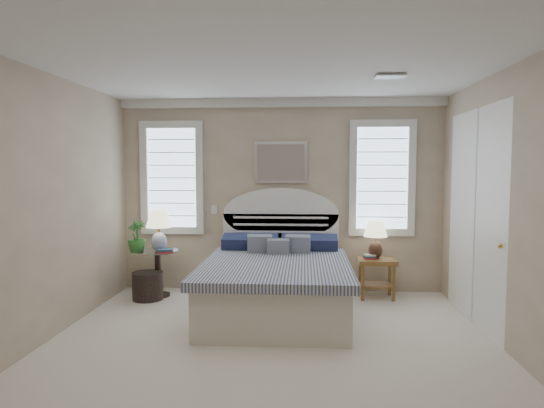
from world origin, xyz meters
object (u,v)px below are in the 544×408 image
Objects in this scene: side_table_left at (158,268)px; nightstand_right at (377,270)px; floor_pot at (148,286)px; lamp_right at (375,235)px; bed at (277,280)px; lamp_left at (159,226)px.

side_table_left is 2.95m from nightstand_right.
floor_pot is 3.11m from lamp_right.
lamp_right is at bearing 114.56° from nightstand_right.
side_table_left is 1.23× the size of lamp_right.
bed is 3.61× the size of side_table_left.
bed is 1.54m from lamp_right.
lamp_left is (-1.61, 0.53, 0.58)m from bed.
bed reaches higher than floor_pot.
floor_pot is at bearing -174.07° from lamp_right.
lamp_right is at bearing 2.68° from side_table_left.
bed reaches higher than lamp_right.
lamp_right is (2.93, 0.14, 0.46)m from side_table_left.
lamp_right is (2.89, 0.20, -0.13)m from lamp_left.
lamp_left is (0.13, 0.12, 0.79)m from floor_pot.
lamp_left is (-2.91, -0.16, 0.58)m from nightstand_right.
bed is 4.29× the size of nightstand_right.
side_table_left is 2.97m from lamp_right.
lamp_left is 1.08× the size of lamp_right.
nightstand_right is 1.32× the size of floor_pot.
lamp_left is at bearing -54.54° from side_table_left.
nightstand_right is 1.03× the size of lamp_right.
bed is 1.47m from nightstand_right.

